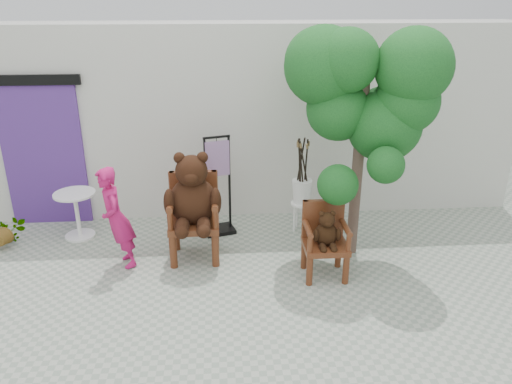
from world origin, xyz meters
TOP-DOWN VIEW (x-y plane):
  - ground_plane at (0.00, 0.00)m, footprint 60.00×60.00m
  - back_wall at (0.00, 3.10)m, footprint 9.00×1.00m
  - doorway at (-3.00, 2.58)m, footprint 1.40×0.11m
  - chair_big at (-0.69, 1.24)m, footprint 0.75×0.80m
  - chair_small at (0.98, 0.67)m, footprint 0.55×0.51m
  - person at (-1.68, 1.08)m, footprint 0.49×0.59m
  - cafe_table at (-2.46, 2.00)m, footprint 0.60×0.60m
  - display_stand at (-0.36, 2.00)m, footprint 0.53×0.46m
  - stool_bucket at (0.89, 1.98)m, footprint 0.32×0.32m
  - tree at (1.46, 1.28)m, footprint 2.00×1.70m
  - potted_plant at (-3.40, 1.78)m, footprint 0.46×0.41m

SIDE VIEW (x-z plane):
  - ground_plane at x=0.00m, z-range 0.00..0.00m
  - potted_plant at x=-3.40m, z-range 0.00..0.44m
  - cafe_table at x=-2.46m, z-range 0.09..0.79m
  - chair_small at x=0.98m, z-range 0.08..1.05m
  - display_stand at x=-0.36m, z-range -0.17..1.34m
  - stool_bucket at x=0.89m, z-range -0.08..1.37m
  - person at x=-1.68m, z-range 0.00..1.39m
  - chair_big at x=-0.69m, z-range 0.09..1.61m
  - doorway at x=-3.00m, z-range 0.00..2.33m
  - back_wall at x=0.00m, z-range 0.00..3.00m
  - tree at x=1.46m, z-range 0.76..3.83m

